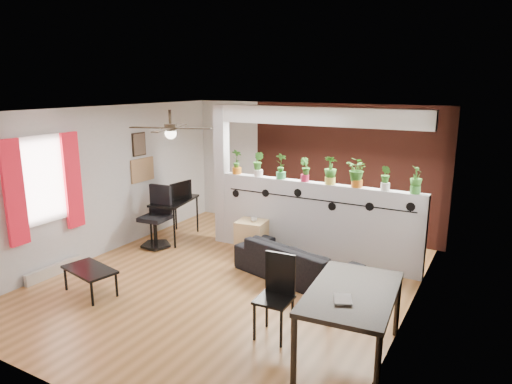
{
  "coord_description": "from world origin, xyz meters",
  "views": [
    {
      "loc": [
        3.55,
        -5.52,
        2.97
      ],
      "look_at": [
        0.13,
        0.6,
        1.3
      ],
      "focal_mm": 32.0,
      "sensor_mm": 36.0,
      "label": 1
    }
  ],
  "objects_px": {
    "potted_plant_3": "(305,169)",
    "dining_table": "(352,298)",
    "ceiling_fan": "(170,130)",
    "office_chair": "(157,221)",
    "cup": "(254,219)",
    "potted_plant_7": "(416,179)",
    "coffee_table": "(90,271)",
    "potted_plant_1": "(258,163)",
    "sofa": "(296,262)",
    "potted_plant_6": "(386,177)",
    "potted_plant_0": "(237,161)",
    "folding_chair": "(277,288)",
    "computer_desk": "(174,203)",
    "potted_plant_2": "(281,165)",
    "cube_shelf": "(252,237)",
    "potted_plant_5": "(357,171)",
    "potted_plant_4": "(331,169)"
  },
  "relations": [
    {
      "from": "potted_plant_3",
      "to": "cup",
      "type": "height_order",
      "value": "potted_plant_3"
    },
    {
      "from": "sofa",
      "to": "folding_chair",
      "type": "height_order",
      "value": "folding_chair"
    },
    {
      "from": "office_chair",
      "to": "potted_plant_0",
      "type": "bearing_deg",
      "value": 35.09
    },
    {
      "from": "potted_plant_7",
      "to": "sofa",
      "type": "relative_size",
      "value": 0.22
    },
    {
      "from": "potted_plant_6",
      "to": "cup",
      "type": "xyz_separation_m",
      "value": [
        -2.16,
        -0.34,
        -0.91
      ]
    },
    {
      "from": "potted_plant_7",
      "to": "coffee_table",
      "type": "distance_m",
      "value": 4.99
    },
    {
      "from": "potted_plant_4",
      "to": "coffee_table",
      "type": "xyz_separation_m",
      "value": [
        -2.55,
        -2.85,
        -1.26
      ]
    },
    {
      "from": "cube_shelf",
      "to": "coffee_table",
      "type": "relative_size",
      "value": 0.68
    },
    {
      "from": "potted_plant_4",
      "to": "folding_chair",
      "type": "bearing_deg",
      "value": -83.36
    },
    {
      "from": "ceiling_fan",
      "to": "office_chair",
      "type": "height_order",
      "value": "ceiling_fan"
    },
    {
      "from": "potted_plant_7",
      "to": "potted_plant_0",
      "type": "bearing_deg",
      "value": 180.0
    },
    {
      "from": "ceiling_fan",
      "to": "potted_plant_7",
      "type": "distance_m",
      "value": 3.73
    },
    {
      "from": "potted_plant_1",
      "to": "potted_plant_6",
      "type": "distance_m",
      "value": 2.26
    },
    {
      "from": "potted_plant_1",
      "to": "cup",
      "type": "relative_size",
      "value": 3.85
    },
    {
      "from": "potted_plant_6",
      "to": "potted_plant_7",
      "type": "distance_m",
      "value": 0.45
    },
    {
      "from": "ceiling_fan",
      "to": "potted_plant_2",
      "type": "bearing_deg",
      "value": 62.86
    },
    {
      "from": "cube_shelf",
      "to": "folding_chair",
      "type": "distance_m",
      "value": 2.71
    },
    {
      "from": "office_chair",
      "to": "dining_table",
      "type": "xyz_separation_m",
      "value": [
        4.25,
        -1.72,
        0.22
      ]
    },
    {
      "from": "potted_plant_3",
      "to": "office_chair",
      "type": "relative_size",
      "value": 0.36
    },
    {
      "from": "ceiling_fan",
      "to": "potted_plant_4",
      "type": "distance_m",
      "value": 2.66
    },
    {
      "from": "potted_plant_6",
      "to": "potted_plant_7",
      "type": "xyz_separation_m",
      "value": [
        0.45,
        -0.0,
        0.01
      ]
    },
    {
      "from": "office_chair",
      "to": "folding_chair",
      "type": "relative_size",
      "value": 1.11
    },
    {
      "from": "potted_plant_2",
      "to": "dining_table",
      "type": "bearing_deg",
      "value": -50.47
    },
    {
      "from": "potted_plant_3",
      "to": "office_chair",
      "type": "height_order",
      "value": "potted_plant_3"
    },
    {
      "from": "potted_plant_5",
      "to": "coffee_table",
      "type": "relative_size",
      "value": 0.54
    },
    {
      "from": "potted_plant_5",
      "to": "coffee_table",
      "type": "height_order",
      "value": "potted_plant_5"
    },
    {
      "from": "dining_table",
      "to": "coffee_table",
      "type": "height_order",
      "value": "dining_table"
    },
    {
      "from": "potted_plant_7",
      "to": "cup",
      "type": "bearing_deg",
      "value": -172.57
    },
    {
      "from": "potted_plant_3",
      "to": "dining_table",
      "type": "bearing_deg",
      "value": -56.98
    },
    {
      "from": "potted_plant_0",
      "to": "dining_table",
      "type": "relative_size",
      "value": 0.3
    },
    {
      "from": "dining_table",
      "to": "computer_desk",
      "type": "bearing_deg",
      "value": 152.23
    },
    {
      "from": "potted_plant_4",
      "to": "sofa",
      "type": "relative_size",
      "value": 0.25
    },
    {
      "from": "ceiling_fan",
      "to": "potted_plant_3",
      "type": "xyz_separation_m",
      "value": [
        1.37,
        1.8,
        -0.75
      ]
    },
    {
      "from": "ceiling_fan",
      "to": "potted_plant_0",
      "type": "height_order",
      "value": "ceiling_fan"
    },
    {
      "from": "potted_plant_1",
      "to": "sofa",
      "type": "distance_m",
      "value": 2.0
    },
    {
      "from": "potted_plant_4",
      "to": "potted_plant_5",
      "type": "bearing_deg",
      "value": 0.0
    },
    {
      "from": "ceiling_fan",
      "to": "sofa",
      "type": "relative_size",
      "value": 0.63
    },
    {
      "from": "folding_chair",
      "to": "sofa",
      "type": "bearing_deg",
      "value": 106.18
    },
    {
      "from": "cup",
      "to": "coffee_table",
      "type": "xyz_separation_m",
      "value": [
        -1.3,
        -2.51,
        -0.31
      ]
    },
    {
      "from": "computer_desk",
      "to": "potted_plant_5",
      "type": "bearing_deg",
      "value": 5.59
    },
    {
      "from": "potted_plant_3",
      "to": "cube_shelf",
      "type": "distance_m",
      "value": 1.56
    },
    {
      "from": "ceiling_fan",
      "to": "cup",
      "type": "relative_size",
      "value": 10.27
    },
    {
      "from": "potted_plant_3",
      "to": "potted_plant_6",
      "type": "bearing_deg",
      "value": 0.0
    },
    {
      "from": "cup",
      "to": "office_chair",
      "type": "xyz_separation_m",
      "value": [
        -1.77,
        -0.52,
        -0.16
      ]
    },
    {
      "from": "sofa",
      "to": "folding_chair",
      "type": "bearing_deg",
      "value": 120.7
    },
    {
      "from": "computer_desk",
      "to": "potted_plant_6",
      "type": "bearing_deg",
      "value": 4.95
    },
    {
      "from": "potted_plant_7",
      "to": "computer_desk",
      "type": "xyz_separation_m",
      "value": [
        -4.38,
        -0.34,
        -0.87
      ]
    },
    {
      "from": "potted_plant_1",
      "to": "potted_plant_3",
      "type": "bearing_deg",
      "value": -0.0
    },
    {
      "from": "potted_plant_6",
      "to": "computer_desk",
      "type": "relative_size",
      "value": 0.34
    },
    {
      "from": "potted_plant_2",
      "to": "potted_plant_7",
      "type": "xyz_separation_m",
      "value": [
        2.26,
        0.0,
        -0.02
      ]
    }
  ]
}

